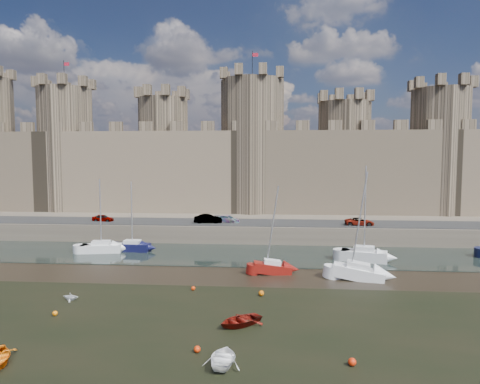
{
  "coord_description": "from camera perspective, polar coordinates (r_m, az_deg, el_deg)",
  "views": [
    {
      "loc": [
        5.87,
        -27.72,
        11.98
      ],
      "look_at": [
        1.91,
        22.0,
        7.97
      ],
      "focal_mm": 32.0,
      "sensor_mm": 36.0,
      "label": 1
    }
  ],
  "objects": [
    {
      "name": "sailboat_4",
      "position": [
        45.01,
        4.33,
        -9.95
      ],
      "size": [
        4.06,
        1.96,
        9.15
      ],
      "rotation": [
        0.0,
        0.0,
        0.12
      ],
      "color": "maroon",
      "rests_on": "ground"
    },
    {
      "name": "car_2",
      "position": [
        62.73,
        -1.66,
        -3.61
      ],
      "size": [
        3.92,
        2.5,
        1.06
      ],
      "primitive_type": "imported",
      "rotation": [
        0.0,
        0.0,
        1.27
      ],
      "color": "gray",
      "rests_on": "quay"
    },
    {
      "name": "dinghy_2",
      "position": [
        26.72,
        -2.18,
        -21.3
      ],
      "size": [
        2.29,
        3.12,
        0.63
      ],
      "primitive_type": "imported",
      "rotation": [
        1.57,
        0.0,
        3.1
      ],
      "color": "white",
      "rests_on": "ground"
    },
    {
      "name": "buoy_3",
      "position": [
        38.12,
        2.85,
        -13.34
      ],
      "size": [
        0.49,
        0.49,
        0.49
      ],
      "primitive_type": "sphere",
      "color": "#CE5D09",
      "rests_on": "ground"
    },
    {
      "name": "buoy_2",
      "position": [
        27.26,
        14.72,
        -21.07
      ],
      "size": [
        0.47,
        0.47,
        0.47
      ],
      "primitive_type": "sphere",
      "color": "red",
      "rests_on": "ground"
    },
    {
      "name": "car_3",
      "position": [
        62.06,
        15.65,
        -3.85
      ],
      "size": [
        4.05,
        1.95,
        1.11
      ],
      "primitive_type": "imported",
      "rotation": [
        0.0,
        0.0,
        1.55
      ],
      "color": "gray",
      "rests_on": "quay"
    },
    {
      "name": "ground",
      "position": [
        30.76,
        -7.19,
        -18.36
      ],
      "size": [
        160.0,
        160.0,
        0.0
      ],
      "primitive_type": "plane",
      "color": "black",
      "rests_on": "ground"
    },
    {
      "name": "sailboat_0",
      "position": [
        57.0,
        -18.01,
        -7.01
      ],
      "size": [
        5.23,
        2.8,
        9.29
      ],
      "rotation": [
        0.0,
        0.0,
        0.18
      ],
      "color": "silver",
      "rests_on": "ground"
    },
    {
      "name": "dinghy_4",
      "position": [
        31.9,
        -0.02,
        -16.78
      ],
      "size": [
        4.16,
        4.08,
        0.7
      ],
      "primitive_type": "imported",
      "rotation": [
        1.57,
        0.0,
        5.44
      ],
      "color": "maroon",
      "rests_on": "ground"
    },
    {
      "name": "car_0",
      "position": [
        66.8,
        -17.8,
        -3.33
      ],
      "size": [
        3.25,
        1.58,
        1.07
      ],
      "primitive_type": "imported",
      "rotation": [
        0.0,
        0.0,
        1.47
      ],
      "color": "gray",
      "rests_on": "quay"
    },
    {
      "name": "car_1",
      "position": [
        62.01,
        -4.28,
        -3.59
      ],
      "size": [
        4.17,
        1.8,
        1.33
      ],
      "primitive_type": "imported",
      "rotation": [
        0.0,
        0.0,
        1.67
      ],
      "color": "gray",
      "rests_on": "quay"
    },
    {
      "name": "road",
      "position": [
        62.71,
        -0.88,
        -4.06
      ],
      "size": [
        160.0,
        7.0,
        0.1
      ],
      "primitive_type": "cube",
      "color": "black",
      "rests_on": "quay"
    },
    {
      "name": "dinghy_3",
      "position": [
        39.6,
        -21.63,
        -12.84
      ],
      "size": [
        1.37,
        1.22,
        0.67
      ],
      "primitive_type": "imported",
      "rotation": [
        1.57,
        0.0,
        1.68
      ],
      "color": "white",
      "rests_on": "ground"
    },
    {
      "name": "seaweed_patch",
      "position": [
        25.48,
        -10.17,
        -23.5
      ],
      "size": [
        70.0,
        34.0,
        0.01
      ],
      "primitive_type": "cube",
      "color": "black",
      "rests_on": "ground"
    },
    {
      "name": "castle",
      "position": [
        76.0,
        -0.37,
        4.36
      ],
      "size": [
        108.5,
        11.0,
        29.0
      ],
      "color": "#42382B",
      "rests_on": "quay"
    },
    {
      "name": "sailboat_2",
      "position": [
        51.82,
        16.2,
        -7.98
      ],
      "size": [
        5.43,
        3.2,
        11.0
      ],
      "rotation": [
        0.0,
        0.0,
        -0.25
      ],
      "color": "silver",
      "rests_on": "ground"
    },
    {
      "name": "quay",
      "position": [
        88.57,
        0.71,
        -2.37
      ],
      "size": [
        160.0,
        60.0,
        2.5
      ],
      "primitive_type": "cube",
      "color": "#4C443A",
      "rests_on": "ground"
    },
    {
      "name": "water_channel",
      "position": [
        53.4,
        -1.9,
        -8.33
      ],
      "size": [
        160.0,
        12.0,
        0.08
      ],
      "primitive_type": "cube",
      "color": "black",
      "rests_on": "ground"
    },
    {
      "name": "sailboat_5",
      "position": [
        44.42,
        15.49,
        -10.21
      ],
      "size": [
        5.22,
        2.83,
        10.67
      ],
      "rotation": [
        0.0,
        0.0,
        -0.19
      ],
      "color": "white",
      "rests_on": "ground"
    },
    {
      "name": "buoy_1",
      "position": [
        39.84,
        -6.25,
        -12.65
      ],
      "size": [
        0.38,
        0.38,
        0.38
      ],
      "primitive_type": "sphere",
      "color": "red",
      "rests_on": "ground"
    },
    {
      "name": "buoy_4",
      "position": [
        28.15,
        -5.73,
        -20.14
      ],
      "size": [
        0.43,
        0.43,
        0.43
      ],
      "primitive_type": "sphere",
      "color": "red",
      "rests_on": "ground"
    },
    {
      "name": "sailboat_1",
      "position": [
        56.76,
        -14.16,
        -6.98
      ],
      "size": [
        4.55,
        2.05,
        8.9
      ],
      "rotation": [
        0.0,
        0.0,
        -0.07
      ],
      "color": "black",
      "rests_on": "ground"
    },
    {
      "name": "buoy_0",
      "position": [
        36.5,
        -23.44,
        -14.62
      ],
      "size": [
        0.4,
        0.4,
        0.4
      ],
      "primitive_type": "sphere",
      "color": "orange",
      "rests_on": "ground"
    }
  ]
}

